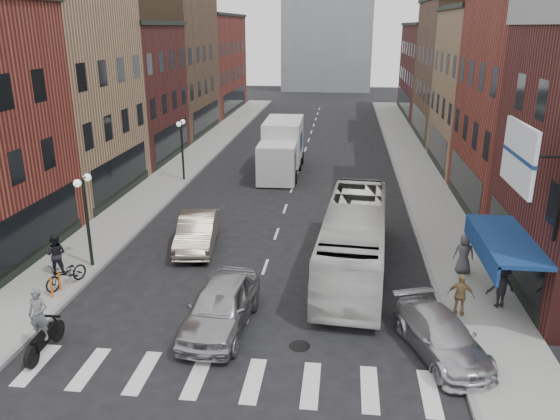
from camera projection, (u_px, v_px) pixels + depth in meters
The scene contains 29 objects.
ground at pixel (245, 326), 19.03m from camera, with size 160.00×160.00×0.00m, color black.
sidewalk_left at pixel (185, 165), 40.64m from camera, with size 3.00×74.00×0.15m, color gray.
sidewalk_right at pixel (417, 172), 38.76m from camera, with size 3.00×74.00×0.15m, color gray.
curb_left at pixel (205, 167), 40.50m from camera, with size 0.20×74.00×0.16m, color gray.
curb_right at pixel (396, 173), 38.95m from camera, with size 0.20×74.00×0.16m, color gray.
crosswalk_stripes at pixel (227, 379), 16.21m from camera, with size 12.00×2.20×0.01m, color silver.
bldg_left_mid_a at pixel (33, 94), 31.89m from camera, with size 10.30×10.20×12.30m.
bldg_left_mid_b at pixel (106, 92), 41.62m from camera, with size 10.30×10.20×10.30m.
bldg_left_far_a at pixel (153, 63), 51.48m from camera, with size 10.30×12.20×13.30m.
bldg_left_far_b at pixel (193, 64), 64.98m from camera, with size 10.30×16.20×11.30m.
bldg_right_mid_b at pixel (515, 91), 38.13m from camera, with size 10.30×10.20×11.30m.
bldg_right_far_a at pixel (480, 71), 48.32m from camera, with size 10.30×12.20×12.30m.
bldg_right_far_b at pixel (451, 70), 61.81m from camera, with size 10.30×16.20×10.30m.
awning_blue at pixel (501, 241), 19.55m from camera, with size 1.80×5.00×0.78m.
billboard_sign at pixel (522, 158), 16.58m from camera, with size 1.52×3.00×3.70m.
streetlamp_near at pixel (85, 204), 22.68m from camera, with size 0.32×1.22×4.11m.
streetlamp_far at pixel (182, 139), 35.85m from camera, with size 0.32×1.22×4.11m.
bike_rack at pixel (55, 284), 20.92m from camera, with size 0.08×0.68×0.80m.
box_truck at pixel (282, 148), 38.26m from camera, with size 2.65×8.37×3.63m.
motorcycle_rider at pixel (41, 324), 17.10m from camera, with size 0.65×2.27×2.31m.
transit_bus at pixel (354, 239), 22.90m from camera, with size 2.46×10.50×2.92m, color silver.
sedan_left_near at pixel (221, 306), 18.71m from camera, with size 2.00×4.97×1.69m, color #A9AAAE.
sedan_left_far at pixel (197, 232), 25.59m from camera, with size 1.66×4.75×1.57m, color #AA9F8A.
curb_car at pixel (442, 336), 17.22m from camera, with size 1.81×4.45×1.29m, color #B8B8BD.
parked_bicycle at pixel (66, 274), 21.51m from camera, with size 0.68×1.94×1.02m, color black.
ped_left_solo at pixel (56, 254), 22.49m from camera, with size 0.85×0.49×1.75m, color black.
ped_right_a at pixel (501, 286), 19.84m from camera, with size 1.05×0.52×1.63m, color black.
ped_right_b at pixel (461, 295), 19.26m from camera, with size 0.92×0.46×1.57m, color #92744A.
ped_right_c at pixel (464, 254), 22.59m from camera, with size 0.83×0.54×1.71m, color #4E5055.
Camera 1 is at (3.18, -16.46, 9.95)m, focal length 35.00 mm.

